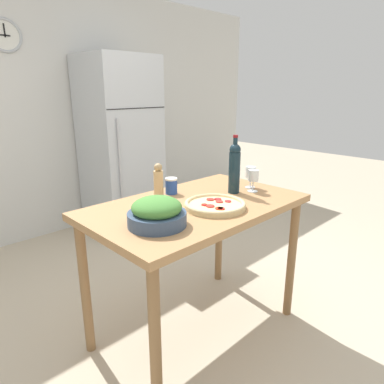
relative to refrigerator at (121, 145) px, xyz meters
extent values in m
plane|color=#BCAD93|center=(-0.71, -1.90, -0.94)|extent=(14.00, 14.00, 0.00)
cube|color=silver|center=(-0.71, 0.40, 0.36)|extent=(6.40, 0.06, 2.60)
torus|color=#A8ADB2|center=(-0.93, 0.36, 1.07)|extent=(0.31, 0.03, 0.31)
cylinder|color=silver|center=(-0.93, 0.36, 1.07)|extent=(0.26, 0.01, 0.26)
cube|color=black|center=(-0.93, 0.35, 1.07)|extent=(0.09, 0.01, 0.01)
cube|color=black|center=(-0.93, 0.35, 1.11)|extent=(0.01, 0.01, 0.12)
cube|color=#B7BCC1|center=(0.00, 0.00, 0.00)|extent=(0.72, 0.69, 1.89)
cube|color=black|center=(0.00, -0.35, 0.41)|extent=(0.70, 0.01, 0.01)
cylinder|color=#B2B2B7|center=(-0.25, -0.37, -0.09)|extent=(0.02, 0.02, 0.85)
cube|color=#A87A4C|center=(-0.71, -1.90, -0.07)|extent=(1.30, 0.78, 0.04)
cylinder|color=olive|center=(-1.30, -2.23, -0.52)|extent=(0.06, 0.06, 0.85)
cylinder|color=olive|center=(-0.12, -2.23, -0.52)|extent=(0.06, 0.06, 0.85)
cylinder|color=olive|center=(-1.30, -1.58, -0.52)|extent=(0.06, 0.06, 0.85)
cylinder|color=olive|center=(-0.12, -1.58, -0.52)|extent=(0.06, 0.06, 0.85)
cylinder|color=#142833|center=(-0.38, -1.92, 0.08)|extent=(0.07, 0.07, 0.27)
sphere|color=#142833|center=(-0.38, -1.92, 0.23)|extent=(0.07, 0.07, 0.07)
cylinder|color=#142833|center=(-0.38, -1.92, 0.27)|extent=(0.03, 0.03, 0.08)
cylinder|color=maroon|center=(-0.38, -1.92, 0.32)|extent=(0.03, 0.03, 0.02)
cylinder|color=silver|center=(-0.27, -1.99, -0.05)|extent=(0.07, 0.07, 0.00)
cylinder|color=silver|center=(-0.27, -1.99, -0.01)|extent=(0.01, 0.01, 0.07)
cylinder|color=white|center=(-0.27, -1.99, 0.06)|extent=(0.07, 0.07, 0.07)
cylinder|color=maroon|center=(-0.27, -1.99, 0.04)|extent=(0.06, 0.06, 0.03)
cylinder|color=silver|center=(-0.21, -1.92, -0.05)|extent=(0.07, 0.07, 0.00)
cylinder|color=silver|center=(-0.21, -1.92, -0.01)|extent=(0.01, 0.01, 0.07)
cylinder|color=white|center=(-0.21, -1.92, 0.06)|extent=(0.07, 0.07, 0.07)
cylinder|color=maroon|center=(-0.21, -1.92, 0.03)|extent=(0.06, 0.06, 0.02)
cylinder|color=tan|center=(-0.79, -1.65, 0.03)|extent=(0.06, 0.06, 0.17)
sphere|color=tan|center=(-0.79, -1.65, 0.14)|extent=(0.05, 0.05, 0.05)
cylinder|color=#384C6B|center=(-1.09, -2.01, -0.01)|extent=(0.29, 0.29, 0.07)
ellipsoid|color=#478438|center=(-1.09, -2.01, 0.05)|extent=(0.25, 0.25, 0.10)
cylinder|color=#DBC189|center=(-0.69, -2.04, -0.04)|extent=(0.35, 0.35, 0.02)
torus|color=#DBC189|center=(-0.69, -2.04, -0.03)|extent=(0.35, 0.35, 0.02)
cylinder|color=red|center=(-0.65, -1.97, -0.02)|extent=(0.05, 0.05, 0.01)
cylinder|color=red|center=(-0.74, -2.05, -0.02)|extent=(0.05, 0.05, 0.01)
cylinder|color=red|center=(-0.61, -2.06, -0.02)|extent=(0.04, 0.04, 0.01)
cylinder|color=red|center=(-0.65, -2.03, -0.02)|extent=(0.04, 0.04, 0.01)
cylinder|color=red|center=(-0.73, -2.12, -0.02)|extent=(0.04, 0.04, 0.01)
cylinder|color=red|center=(-0.75, -2.01, -0.02)|extent=(0.03, 0.03, 0.01)
cylinder|color=red|center=(-0.62, -1.99, -0.02)|extent=(0.04, 0.04, 0.01)
cylinder|color=red|center=(-0.74, -2.11, -0.02)|extent=(0.04, 0.04, 0.01)
cylinder|color=#284CA3|center=(-0.69, -1.66, 0.00)|extent=(0.08, 0.08, 0.09)
cylinder|color=white|center=(-0.69, -1.66, 0.05)|extent=(0.08, 0.08, 0.01)
camera|label=1|loc=(-2.07, -3.26, 0.60)|focal=32.00mm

